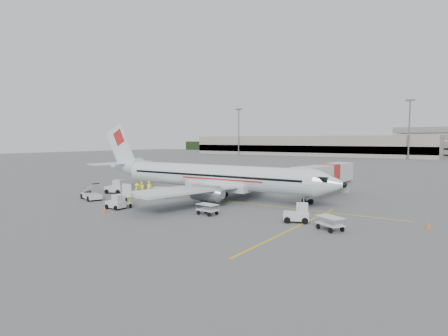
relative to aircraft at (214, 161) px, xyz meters
The scene contains 24 objects.
ground 4.87m from the aircraft, 48.21° to the right, with size 360.00×360.00×0.00m, color #56595B.
stripe_lead 4.86m from the aircraft, 48.21° to the right, with size 44.00×0.20×0.01m, color yellow.
stripe_cross 17.61m from the aircraft, 30.67° to the right, with size 0.20×20.00×0.01m, color yellow.
terminal_west 135.23m from the aircraft, 106.95° to the left, with size 110.00×22.00×9.00m, color gray, non-canonical shape.
treeline 174.36m from the aircraft, 89.81° to the left, with size 300.00×3.00×6.00m, color black, non-canonical shape.
mast_west 136.49m from the aircraft, 120.61° to the left, with size 3.20×1.20×22.00m, color slate, non-canonical shape.
mast_center 117.65m from the aircraft, 87.28° to the left, with size 3.20×1.20×22.00m, color slate, non-canonical shape.
aircraft is the anchor object (origin of this frame).
jet_bridge 14.68m from the aircraft, 37.64° to the left, with size 3.06×16.32×4.28m, color silver, non-canonical shape.
belt_loader 15.56m from the aircraft, 143.69° to the right, with size 4.97×1.86×2.69m, color silver, non-canonical shape.
tug_fore 15.83m from the aircraft, 25.76° to the right, with size 2.24×1.28×1.73m, color silver, non-canonical shape.
tug_mid 13.02m from the aircraft, 112.32° to the right, with size 2.05×1.18×1.59m, color silver, non-canonical shape.
tug_aft 15.10m from the aircraft, 164.88° to the right, with size 2.43×1.39×1.88m, color silver, non-canonical shape.
cart_loaded_a 8.02m from the aircraft, 157.34° to the right, with size 2.48×1.46×1.29m, color silver, non-canonical shape.
cart_loaded_b 12.25m from the aircraft, 115.12° to the right, with size 2.51×1.49×1.31m, color silver, non-canonical shape.
cart_empty_a 10.83m from the aircraft, 58.14° to the right, with size 2.08×1.23×1.08m, color silver, non-canonical shape.
cart_empty_b 19.51m from the aircraft, 24.65° to the right, with size 2.23×1.32×1.16m, color silver, non-canonical shape.
cone_nose 24.48m from the aircraft, ahead, with size 0.37×0.37×0.61m, color #FF5A16.
cone_port 13.72m from the aircraft, 66.53° to the left, with size 0.40×0.40×0.65m, color #FF5A16.
cone_stbd 14.65m from the aircraft, 107.25° to the right, with size 0.40×0.40×0.66m, color #FF5A16.
crew_a 10.01m from the aircraft, 165.33° to the right, with size 0.69×0.45×1.89m, color #E7F61D.
crew_b 11.47m from the aircraft, 168.50° to the right, with size 0.82×0.64×1.69m, color #E7F61D.
crew_c 10.41m from the aircraft, 147.92° to the right, with size 1.23×0.71×1.90m, color #E7F61D.
crew_d 11.14m from the aircraft, 121.06° to the right, with size 1.09×0.46×1.87m, color #E7F61D.
Camera 1 is at (26.40, -36.96, 7.39)m, focal length 30.00 mm.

